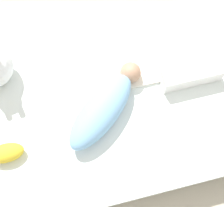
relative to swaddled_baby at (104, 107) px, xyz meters
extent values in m
plane|color=#B2A893|center=(-0.11, -0.05, -0.26)|extent=(12.00, 12.00, 0.00)
cube|color=white|center=(-0.11, -0.05, -0.16)|extent=(1.51, 1.00, 0.19)
cube|color=white|center=(-0.22, -0.18, -0.06)|extent=(0.20, 0.19, 0.02)
ellipsoid|color=#7FB7E5|center=(0.02, 0.02, 0.00)|extent=(0.46, 0.43, 0.14)
sphere|color=tan|center=(-0.17, -0.15, -0.01)|extent=(0.11, 0.11, 0.11)
cube|color=white|center=(-0.48, -0.18, -0.02)|extent=(0.31, 0.31, 0.10)
ellipsoid|color=yellow|center=(0.50, 0.10, -0.03)|extent=(0.17, 0.09, 0.08)
camera|label=1|loc=(0.08, 0.49, 1.44)|focal=50.00mm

